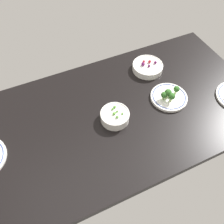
{
  "coord_description": "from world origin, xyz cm",
  "views": [
    {
      "loc": [
        29.24,
        63.66,
        100.54
      ],
      "look_at": [
        0.0,
        0.0,
        6.0
      ],
      "focal_mm": 37.65,
      "sensor_mm": 36.0,
      "label": 1
    }
  ],
  "objects": [
    {
      "name": "bowl_peas",
      "position": [
        -0.03,
        3.33,
        6.74
      ],
      "size": [
        14.42,
        14.42,
        6.16
      ],
      "color": "white",
      "rests_on": "dining_table"
    },
    {
      "name": "dining_table",
      "position": [
        0.0,
        0.0,
        2.0
      ],
      "size": [
        159.22,
        80.11,
        4.0
      ],
      "primitive_type": "cube",
      "color": "black",
      "rests_on": "ground"
    },
    {
      "name": "plate_broccoli",
      "position": [
        -31.86,
        3.1,
        5.74
      ],
      "size": [
        19.51,
        19.51,
        7.56
      ],
      "color": "white",
      "rests_on": "dining_table"
    },
    {
      "name": "bowl_berries",
      "position": [
        -32.59,
        -21.12,
        6.15
      ],
      "size": [
        17.78,
        17.78,
        5.63
      ],
      "color": "white",
      "rests_on": "dining_table"
    }
  ]
}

